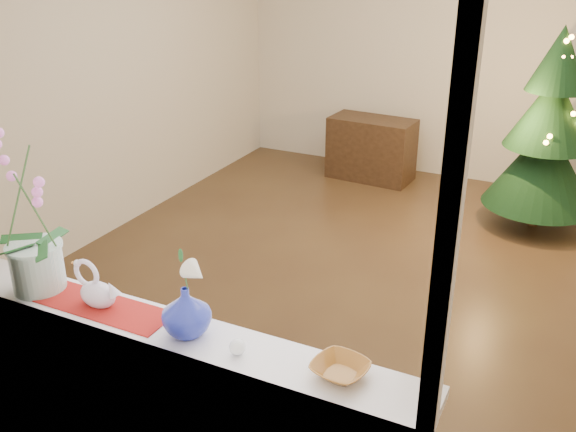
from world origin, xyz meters
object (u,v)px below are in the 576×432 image
at_px(swan, 97,285).
at_px(blue_vase, 186,308).
at_px(amber_dish, 340,370).
at_px(orchid_pot, 28,215).
at_px(paperweight, 237,347).
at_px(side_table, 371,149).
at_px(xmas_tree, 548,131).

relative_size(swan, blue_vase, 0.99).
bearing_deg(swan, amber_dish, 6.12).
bearing_deg(amber_dish, blue_vase, -177.95).
bearing_deg(blue_vase, swan, 179.02).
distance_m(orchid_pot, blue_vase, 0.83).
bearing_deg(paperweight, amber_dish, 7.47).
bearing_deg(side_table, amber_dish, -68.57).
distance_m(orchid_pot, side_table, 4.52).
bearing_deg(swan, side_table, 99.31).
bearing_deg(side_table, blue_vase, -76.44).
xyz_separation_m(orchid_pot, blue_vase, (0.79, -0.01, -0.24)).
relative_size(amber_dish, side_table, 0.20).
relative_size(paperweight, side_table, 0.07).
bearing_deg(paperweight, orchid_pot, 178.13).
distance_m(blue_vase, xmas_tree, 4.03).
xyz_separation_m(blue_vase, paperweight, (0.24, -0.03, -0.09)).
bearing_deg(orchid_pot, amber_dish, 0.71).
distance_m(swan, paperweight, 0.71).
xyz_separation_m(orchid_pot, side_table, (0.03, 4.42, -0.96)).
bearing_deg(amber_dish, swan, -179.22).
distance_m(swan, side_table, 4.48).
xyz_separation_m(amber_dish, xmas_tree, (0.32, 3.89, -0.07)).
bearing_deg(paperweight, xmas_tree, 79.79).
xyz_separation_m(orchid_pot, swan, (0.33, 0.00, -0.26)).
bearing_deg(blue_vase, paperweight, -6.71).
height_order(paperweight, amber_dish, paperweight).
relative_size(blue_vase, amber_dish, 1.39).
xyz_separation_m(paperweight, xmas_tree, (0.71, 3.94, -0.08)).
distance_m(paperweight, amber_dish, 0.40).
relative_size(orchid_pot, side_table, 0.83).
bearing_deg(xmas_tree, paperweight, -100.21).
relative_size(orchid_pot, blue_vase, 3.06).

